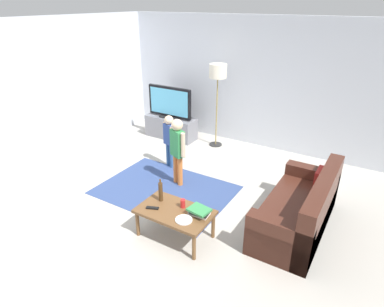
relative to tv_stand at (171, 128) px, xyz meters
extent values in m
plane|color=#B2ADA3|center=(1.62, -2.30, -0.24)|extent=(7.80, 7.80, 0.00)
cube|color=silver|center=(1.62, 0.70, 1.11)|extent=(6.00, 0.12, 2.70)
cube|color=silver|center=(-1.38, -2.30, 1.11)|extent=(0.12, 6.00, 2.70)
cube|color=#33477A|center=(1.28, -2.01, -0.24)|extent=(2.20, 1.60, 0.01)
cube|color=slate|center=(0.00, 0.00, 0.01)|extent=(1.20, 0.44, 0.50)
cube|color=black|center=(0.00, -0.05, -0.14)|extent=(1.10, 0.32, 0.03)
cube|color=black|center=(0.00, -0.02, 0.27)|extent=(0.44, 0.28, 0.03)
cube|color=black|center=(0.00, -0.02, 0.63)|extent=(1.10, 0.07, 0.68)
cube|color=#59B2D8|center=(0.00, -0.06, 0.63)|extent=(1.00, 0.01, 0.58)
cube|color=#472319|center=(3.43, -1.87, -0.03)|extent=(0.80, 1.80, 0.42)
cube|color=#472319|center=(3.73, -1.87, 0.19)|extent=(0.20, 1.80, 0.86)
cube|color=#472319|center=(3.43, -2.67, 0.06)|extent=(0.80, 0.20, 0.60)
cube|color=#472319|center=(3.43, -1.07, 0.06)|extent=(0.80, 0.20, 0.60)
cube|color=#B22823|center=(3.58, -1.32, 0.32)|extent=(0.10, 0.32, 0.32)
cylinder|color=#262626|center=(1.10, 0.15, -0.23)|extent=(0.28, 0.28, 0.02)
cylinder|color=#99844C|center=(1.10, 0.15, 0.52)|extent=(0.03, 0.03, 1.50)
cylinder|color=silver|center=(1.10, 0.15, 1.40)|extent=(0.36, 0.36, 0.28)
cylinder|color=#33598C|center=(0.78, -1.22, -0.01)|extent=(0.08, 0.08, 0.47)
cylinder|color=#33598C|center=(0.89, -1.25, -0.01)|extent=(0.08, 0.08, 0.47)
cube|color=#2D478C|center=(0.84, -1.23, 0.42)|extent=(0.25, 0.19, 0.40)
sphere|color=beige|center=(0.84, -1.23, 0.71)|extent=(0.17, 0.17, 0.17)
cylinder|color=beige|center=(0.70, -1.19, 0.44)|extent=(0.06, 0.06, 0.36)
cylinder|color=beige|center=(0.97, -1.28, 0.44)|extent=(0.06, 0.06, 0.36)
cylinder|color=orange|center=(1.28, -1.68, 0.03)|extent=(0.09, 0.09, 0.54)
cylinder|color=orange|center=(1.40, -1.73, 0.03)|extent=(0.09, 0.09, 0.54)
cube|color=#338C4C|center=(1.34, -1.70, 0.53)|extent=(0.29, 0.23, 0.46)
sphere|color=beige|center=(1.34, -1.70, 0.86)|extent=(0.19, 0.19, 0.19)
cylinder|color=beige|center=(1.18, -1.64, 0.55)|extent=(0.07, 0.07, 0.42)
cylinder|color=beige|center=(1.49, -1.77, 0.55)|extent=(0.07, 0.07, 0.42)
cube|color=brown|center=(2.10, -2.92, 0.16)|extent=(1.00, 0.60, 0.04)
cylinder|color=brown|center=(1.65, -3.17, -0.05)|extent=(0.05, 0.05, 0.38)
cylinder|color=brown|center=(2.55, -3.17, -0.05)|extent=(0.05, 0.05, 0.38)
cylinder|color=brown|center=(1.65, -2.67, -0.05)|extent=(0.05, 0.05, 0.38)
cylinder|color=brown|center=(2.55, -2.67, -0.05)|extent=(0.05, 0.05, 0.38)
cube|color=white|center=(2.42, -2.82, 0.19)|extent=(0.26, 0.17, 0.03)
cube|color=black|center=(2.43, -2.83, 0.22)|extent=(0.26, 0.21, 0.03)
cube|color=#388C4C|center=(2.43, -2.83, 0.25)|extent=(0.30, 0.25, 0.03)
cylinder|color=#4C3319|center=(1.80, -2.82, 0.31)|extent=(0.06, 0.06, 0.28)
cylinder|color=#4C3319|center=(1.80, -2.82, 0.48)|extent=(0.02, 0.02, 0.06)
cube|color=black|center=(1.82, -3.04, 0.19)|extent=(0.18, 0.11, 0.02)
cylinder|color=red|center=(2.15, -2.80, 0.24)|extent=(0.07, 0.07, 0.12)
cylinder|color=white|center=(2.32, -3.04, 0.18)|extent=(0.22, 0.22, 0.02)
cube|color=silver|center=(2.34, -3.04, 0.19)|extent=(0.15, 0.02, 0.01)
camera|label=1|loc=(4.20, -5.90, 2.72)|focal=30.87mm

